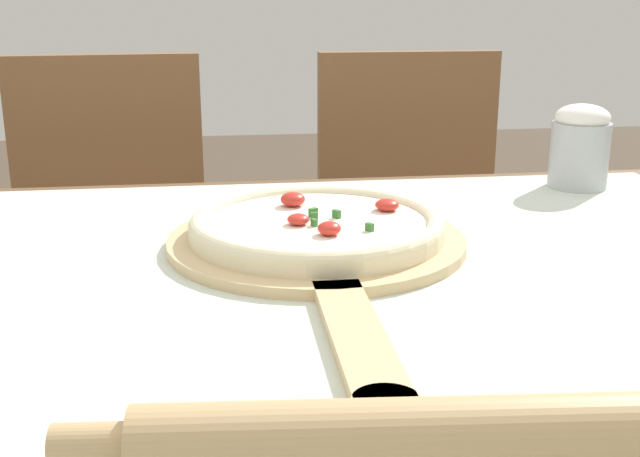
{
  "coord_description": "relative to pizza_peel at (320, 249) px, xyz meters",
  "views": [
    {
      "loc": [
        -0.07,
        -0.74,
        1.01
      ],
      "look_at": [
        0.03,
        0.09,
        0.76
      ],
      "focal_mm": 45.0,
      "sensor_mm": 36.0,
      "label": 1
    }
  ],
  "objects": [
    {
      "name": "chair_left",
      "position": [
        -0.32,
        0.73,
        -0.22
      ],
      "size": [
        0.42,
        0.42,
        0.89
      ],
      "rotation": [
        0.0,
        0.0,
        0.06
      ],
      "color": "brown",
      "rests_on": "ground_plane"
    },
    {
      "name": "rolling_pin",
      "position": [
        0.01,
        -0.41,
        0.02
      ],
      "size": [
        0.43,
        0.07,
        0.05
      ],
      "rotation": [
        0.0,
        0.0,
        -0.08
      ],
      "color": "tan",
      "rests_on": "towel_cloth"
    },
    {
      "name": "towel_cloth",
      "position": [
        -0.03,
        -0.09,
        -0.01
      ],
      "size": [
        1.16,
        0.86,
        0.0
      ],
      "color": "silver",
      "rests_on": "dining_table"
    },
    {
      "name": "pizza",
      "position": [
        0.0,
        0.03,
        0.02
      ],
      "size": [
        0.28,
        0.28,
        0.04
      ],
      "color": "beige",
      "rests_on": "pizza_peel"
    },
    {
      "name": "flour_cup",
      "position": [
        0.41,
        0.26,
        0.06
      ],
      "size": [
        0.08,
        0.08,
        0.12
      ],
      "color": "#B2B7BC",
      "rests_on": "towel_cloth"
    },
    {
      "name": "chair_right",
      "position": [
        0.29,
        0.73,
        -0.22
      ],
      "size": [
        0.4,
        0.4,
        0.89
      ],
      "rotation": [
        0.0,
        0.0,
        -0.0
      ],
      "color": "brown",
      "rests_on": "ground_plane"
    },
    {
      "name": "pizza_peel",
      "position": [
        0.0,
        0.0,
        0.0
      ],
      "size": [
        0.33,
        0.57,
        0.01
      ],
      "color": "#D6B784",
      "rests_on": "towel_cloth"
    },
    {
      "name": "dining_table",
      "position": [
        -0.03,
        -0.09,
        -0.12
      ],
      "size": [
        1.24,
        0.94,
        0.72
      ],
      "color": "brown",
      "rests_on": "ground_plane"
    }
  ]
}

